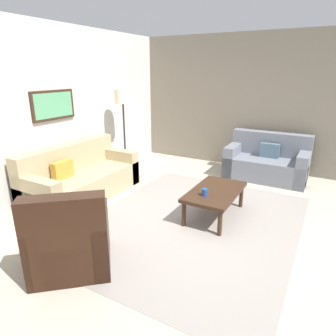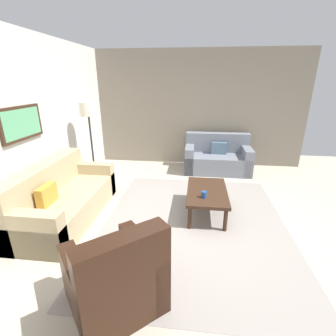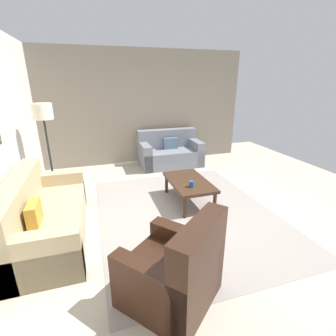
% 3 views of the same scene
% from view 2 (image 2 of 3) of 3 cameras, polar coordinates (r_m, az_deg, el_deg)
% --- Properties ---
extents(ground_plane, '(8.00, 8.00, 0.00)m').
position_cam_2_polar(ground_plane, '(3.88, 6.23, -12.92)').
color(ground_plane, '#B2A893').
extents(rear_partition, '(6.00, 0.12, 2.80)m').
position_cam_2_polar(rear_partition, '(4.21, -31.37, 7.55)').
color(rear_partition, silver).
rests_on(rear_partition, ground_plane).
extents(stone_feature_panel, '(0.12, 5.20, 2.80)m').
position_cam_2_polar(stone_feature_panel, '(6.30, 7.15, 13.51)').
color(stone_feature_panel, slate).
rests_on(stone_feature_panel, ground_plane).
extents(area_rug, '(3.43, 2.76, 0.01)m').
position_cam_2_polar(area_rug, '(3.87, 6.24, -12.87)').
color(area_rug, gray).
rests_on(area_rug, ground_plane).
extents(couch_main, '(2.02, 0.88, 0.88)m').
position_cam_2_polar(couch_main, '(4.23, -23.72, -7.01)').
color(couch_main, tan).
rests_on(couch_main, ground_plane).
extents(couch_loveseat, '(0.84, 1.53, 0.88)m').
position_cam_2_polar(couch_loveseat, '(6.03, 11.45, 2.26)').
color(couch_loveseat, slate).
rests_on(couch_loveseat, ground_plane).
extents(armchair_leather, '(1.13, 1.13, 0.95)m').
position_cam_2_polar(armchair_leather, '(2.57, -11.98, -24.84)').
color(armchair_leather, black).
rests_on(armchair_leather, ground_plane).
extents(coffee_table, '(1.10, 0.64, 0.41)m').
position_cam_2_polar(coffee_table, '(4.02, 9.13, -5.89)').
color(coffee_table, '#382316').
rests_on(coffee_table, ground_plane).
extents(cup, '(0.08, 0.08, 0.10)m').
position_cam_2_polar(cup, '(3.74, 8.43, -6.19)').
color(cup, '#1E478C').
rests_on(cup, coffee_table).
extents(lamp_standing, '(0.32, 0.32, 1.71)m').
position_cam_2_polar(lamp_standing, '(5.01, -18.10, 11.13)').
color(lamp_standing, black).
rests_on(lamp_standing, ground_plane).
extents(framed_artwork, '(0.83, 0.04, 0.48)m').
position_cam_2_polar(framed_artwork, '(4.09, -31.16, 9.00)').
color(framed_artwork, '#382316').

